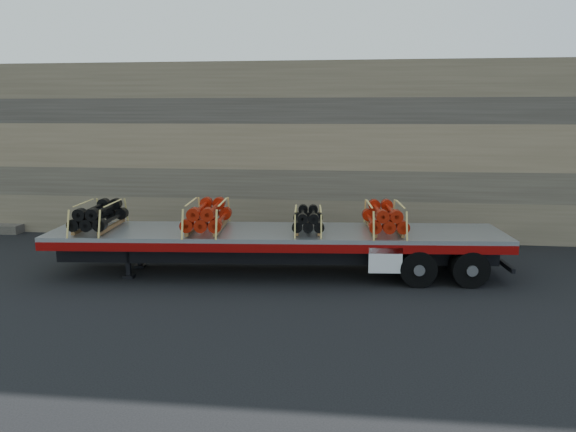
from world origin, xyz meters
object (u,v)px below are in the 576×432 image
bundle_midfront (207,216)px  bundle_rear (384,218)px  bundle_front (99,216)px  bundle_midrear (308,220)px  trailer (276,252)px

bundle_midfront → bundle_rear: (5.49, 0.48, -0.02)m
bundle_front → bundle_midrear: bearing=0.0°
bundle_rear → bundle_front: bearing=180.0°
bundle_midfront → bundle_rear: bundle_midfront is taller
bundle_midrear → bundle_rear: bundle_rear is taller
bundle_front → bundle_midrear: (6.55, 0.57, -0.07)m
bundle_midrear → bundle_rear: size_ratio=0.81×
bundle_midrear → trailer: bearing=-180.0°
trailer → bundle_front: bearing=180.0°
trailer → bundle_midrear: bundle_midrear is taller
trailer → bundle_rear: 3.53m
trailer → bundle_midfront: bearing=-180.0°
bundle_midrear → bundle_rear: (2.35, 0.21, 0.08)m
bundle_front → bundle_rear: bearing=0.0°
bundle_front → bundle_midfront: size_ratio=0.94×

